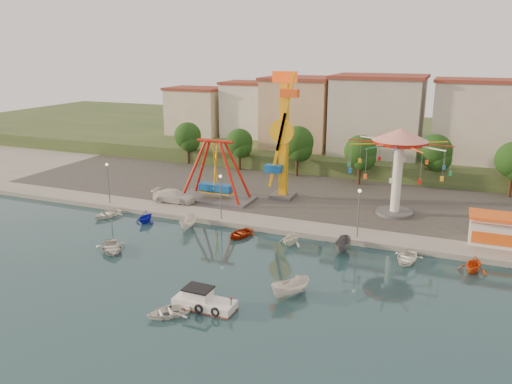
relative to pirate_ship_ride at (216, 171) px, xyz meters
The scene contains 34 objects.
ground 23.47m from the pirate_ship_ride, 58.59° to the right, with size 200.00×200.00×0.00m, color #15333B.
quay_deck 44.18m from the pirate_ship_ride, 74.15° to the left, with size 200.00×100.00×0.60m, color #9E998E.
asphalt_pad 16.29m from the pirate_ship_ride, 40.66° to the left, with size 90.00×28.00×0.01m, color #4C4944.
hill_terrace 48.91m from the pirate_ship_ride, 75.75° to the left, with size 200.00×60.00×3.00m, color #384C26.
pirate_ship_ride is the anchor object (origin of this frame).
kamikaze_tower 9.86m from the pirate_ship_ride, 25.88° to the left, with size 3.72×3.10×16.50m.
wave_swinger 23.13m from the pirate_ship_ride, ahead, with size 11.60×11.60×10.40m.
booth_left 33.65m from the pirate_ship_ride, ahead, with size 5.40×3.78×3.08m.
lamp_post_0 13.78m from the pirate_ship_ride, 150.87° to the right, with size 0.14×0.14×5.00m, color #59595E.
lamp_post_1 7.90m from the pirate_ship_ride, 58.99° to the right, with size 0.14×0.14×5.00m, color #59595E.
lamp_post_2 21.14m from the pirate_ship_ride, 18.45° to the right, with size 0.14×0.14×5.00m, color #59595E.
tree_0 22.27m from the pirate_ship_ride, 128.96° to the left, with size 4.60×4.60×7.19m.
tree_1 17.05m from the pirate_ship_ride, 103.53° to the left, with size 4.35×4.35×6.80m.
tree_2 17.28m from the pirate_ship_ride, 69.55° to the left, with size 5.02×5.02×7.85m.
tree_3 21.76m from the pirate_ship_ride, 42.51° to the left, with size 4.68×4.68×7.32m.
tree_4 31.48m from the pirate_ship_ride, 34.19° to the left, with size 4.86×4.86×7.60m.
building_0 34.25m from the pirate_ship_ride, 128.99° to the left, with size 9.26×9.53×11.87m, color beige.
building_1 33.17m from the pirate_ship_ride, 106.37° to the left, with size 12.33×9.01×8.63m, color silver.
building_2 32.78m from the pirate_ship_ride, 83.23° to the left, with size 11.95×9.28×11.23m, color tan.
building_3 34.19m from the pirate_ship_ride, 58.82° to the left, with size 12.59×10.50×9.20m, color beige.
building_4 45.11m from the pirate_ship_ride, 46.29° to the left, with size 10.75×9.23×9.24m, color beige.
cabin_motorboat 27.95m from the pirate_ship_ride, 65.49° to the right, with size 5.05×2.10×1.77m.
rowboat_a 19.12m from the pirate_ship_ride, 97.92° to the right, with size 2.97×4.16×0.86m, color silver.
rowboat_b 29.22m from the pirate_ship_ride, 70.75° to the right, with size 2.44×3.42×0.71m, color white.
skiff 27.25m from the pirate_ship_ride, 50.22° to the right, with size 1.46×3.88×1.50m, color silver.
van 6.23m from the pirate_ship_ride, 145.02° to the right, with size 2.29×5.62×1.63m, color silver.
moored_boat_0 14.58m from the pirate_ship_ride, 135.18° to the right, with size 2.71×3.79×0.79m, color white.
moored_boat_1 11.41m from the pirate_ship_ride, 113.92° to the right, with size 2.37×2.75×1.45m, color #161DC1.
moored_boat_2 10.64m from the pirate_ship_ride, 82.04° to the right, with size 1.37×3.65×1.41m, color silver.
moored_boat_3 13.25m from the pirate_ship_ride, 51.52° to the right, with size 2.50×3.50×0.73m, color #A82C0D.
moored_boat_4 17.30m from the pirate_ship_ride, 35.72° to the right, with size 2.57×2.97×1.57m, color white.
moored_boat_5 21.91m from the pirate_ship_ride, 27.22° to the right, with size 1.38×3.67×1.42m, color slate.
moored_boat_6 27.60m from the pirate_ship_ride, 21.21° to the right, with size 2.74×3.83×0.79m, color white.
moored_boat_7 33.10m from the pirate_ship_ride, 17.47° to the right, with size 2.57×2.97×1.57m, color #E75014.
Camera 1 is at (16.78, -36.82, 19.84)m, focal length 35.00 mm.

